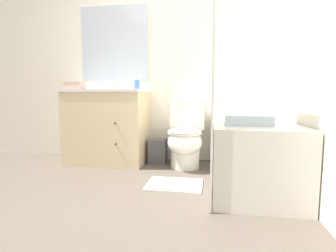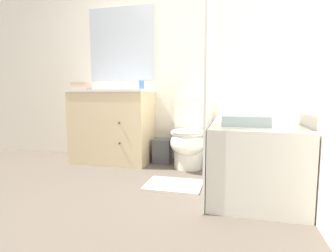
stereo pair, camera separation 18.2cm
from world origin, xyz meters
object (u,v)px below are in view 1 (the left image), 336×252
Objects in this scene: toilet at (186,138)px; bath_mat at (175,185)px; bath_towel_folded at (248,120)px; vanity_cabinet at (108,125)px; wastebasket at (158,151)px; tissue_box at (137,87)px; hand_towel_folded at (75,86)px; bathtub at (249,151)px; soap_dispenser at (137,84)px; sink_faucet at (113,87)px.

toilet is 0.73m from bath_mat.
toilet is 2.13× the size of bath_towel_folded.
vanity_cabinet is 0.68m from wastebasket.
tissue_box reaches higher than wastebasket.
wastebasket is 1.44× the size of hand_towel_folded.
bath_towel_folded is at bearing -46.91° from wastebasket.
vanity_cabinet is at bearing 163.58° from bathtub.
vanity_cabinet is 0.62m from soap_dispenser.
bathtub is 0.77m from bath_mat.
tissue_box reaches higher than toilet.
sink_faucet reaches higher than bathtub.
soap_dispenser is (0.38, -0.24, 0.02)m from sink_faucet.
vanity_cabinet is at bearing -155.61° from tissue_box.
tissue_box is at bearing 161.26° from toilet.
sink_faucet reaches higher than hand_towel_folded.
bathtub is (1.59, -0.47, -0.16)m from vanity_cabinet.
wastebasket is 1.41m from bath_towel_folded.
toilet is 1.06m from bath_towel_folded.
soap_dispenser is at bearing 177.96° from toilet.
wastebasket is at bearing 5.34° from vanity_cabinet.
bathtub is at bearing -19.52° from soap_dispenser.
soap_dispenser reaches higher than hand_towel_folded.
vanity_cabinet is at bearing -174.66° from wastebasket.
vanity_cabinet reaches higher than wastebasket.
tissue_box is at bearing 153.88° from bathtub.
bath_towel_folded is (1.18, -1.06, -0.30)m from tissue_box.
bath_towel_folded reaches higher than bath_mat.
hand_towel_folded reaches higher than bath_mat.
toilet is at bearing 123.39° from bath_towel_folded.
bathtub is 2.04m from hand_towel_folded.
soap_dispenser is 1.46m from bath_towel_folded.
bath_mat is (0.59, -0.86, -0.91)m from tissue_box.
toilet reaches higher than bath_towel_folded.
bathtub is 1.54m from tissue_box.
hand_towel_folded is (-0.33, -0.35, 0.01)m from sink_faucet.
soap_dispenser is at bearing -74.57° from tissue_box.
bath_mat is at bearing -92.63° from toilet.
bath_towel_folded reaches higher than bathtub.
sink_faucet is at bearing 46.34° from hand_towel_folded.
wastebasket is 0.59× the size of bath_mat.
sink_faucet is at bearing 90.00° from vanity_cabinet.
hand_towel_folded is 0.58× the size of bath_towel_folded.
bath_mat is at bearing 161.40° from bath_towel_folded.
bathtub is at bearing -16.42° from vanity_cabinet.
vanity_cabinet is 6.32× the size of tissue_box.
bathtub is 4.33× the size of bath_towel_folded.
sink_faucet is 0.41× the size of bath_towel_folded.
sink_faucet is at bearing 171.17° from tissue_box.
vanity_cabinet is 1.66m from bathtub.
soap_dispenser reaches higher than bath_mat.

